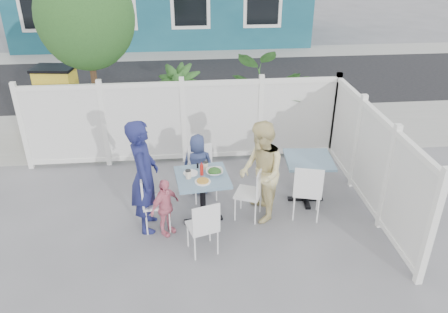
{
  "coord_description": "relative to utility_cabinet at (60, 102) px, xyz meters",
  "views": [
    {
      "loc": [
        0.13,
        -5.15,
        4.02
      ],
      "look_at": [
        0.7,
        0.78,
        0.9
      ],
      "focal_mm": 35.0,
      "sensor_mm": 36.0,
      "label": 1
    }
  ],
  "objects": [
    {
      "name": "salt_shaker",
      "position": [
        2.83,
        -3.36,
        0.12
      ],
      "size": [
        0.03,
        0.03,
        0.06
      ],
      "primitive_type": "cylinder",
      "color": "white",
      "rests_on": "main_table"
    },
    {
      "name": "chair_left",
      "position": [
        2.12,
        -3.7,
        -0.19
      ],
      "size": [
        0.43,
        0.44,
        0.91
      ],
      "rotation": [
        0.0,
        0.0,
        -1.49
      ],
      "color": "white",
      "rests_on": "ground"
    },
    {
      "name": "street",
      "position": [
        2.54,
        3.5,
        -0.71
      ],
      "size": [
        24.0,
        5.0,
        0.01
      ],
      "primitive_type": "cube",
      "color": "black",
      "rests_on": "ground"
    },
    {
      "name": "boy",
      "position": [
        2.85,
        -2.75,
        -0.18
      ],
      "size": [
        0.56,
        0.41,
        1.06
      ],
      "primitive_type": "imported",
      "rotation": [
        0.0,
        0.0,
        2.99
      ],
      "color": "navy",
      "rests_on": "ground"
    },
    {
      "name": "main_table",
      "position": [
        2.88,
        -3.62,
        -0.09
      ],
      "size": [
        0.84,
        0.84,
        0.8
      ],
      "rotation": [
        0.0,
        0.0,
        0.11
      ],
      "color": "teal",
      "rests_on": "ground"
    },
    {
      "name": "coffee_cup_a",
      "position": [
        2.68,
        -3.66,
        0.15
      ],
      "size": [
        0.08,
        0.08,
        0.12
      ],
      "primitive_type": "cylinder",
      "color": "beige",
      "rests_on": "main_table"
    },
    {
      "name": "salad_bowl",
      "position": [
        3.07,
        -3.57,
        0.12
      ],
      "size": [
        0.25,
        0.25,
        0.06
      ],
      "primitive_type": "imported",
      "color": "white",
      "rests_on": "main_table"
    },
    {
      "name": "man",
      "position": [
        2.05,
        -3.66,
        0.16
      ],
      "size": [
        0.43,
        0.64,
        1.74
      ],
      "primitive_type": "imported",
      "rotation": [
        0.0,
        0.0,
        1.6
      ],
      "color": "navy",
      "rests_on": "ground"
    },
    {
      "name": "potted_shrub_b",
      "position": [
        4.44,
        -1.0,
        0.17
      ],
      "size": [
        1.61,
        1.4,
        1.78
      ],
      "primitive_type": "imported",
      "rotation": [
        0.0,
        0.0,
        3.15
      ],
      "color": "#21471C",
      "rests_on": "ground"
    },
    {
      "name": "plate_main",
      "position": [
        2.88,
        -3.79,
        0.1
      ],
      "size": [
        0.23,
        0.23,
        0.01
      ],
      "primitive_type": "cylinder",
      "color": "white",
      "rests_on": "main_table"
    },
    {
      "name": "near_sidewalk",
      "position": [
        2.54,
        -0.2,
        -0.71
      ],
      "size": [
        24.0,
        2.6,
        0.01
      ],
      "primitive_type": "cube",
      "color": "gray",
      "rests_on": "ground"
    },
    {
      "name": "ketchup_bottle",
      "position": [
        2.88,
        -3.58,
        0.17
      ],
      "size": [
        0.05,
        0.05,
        0.17
      ],
      "primitive_type": "cylinder",
      "color": "#B01913",
      "rests_on": "main_table"
    },
    {
      "name": "fence_back",
      "position": [
        2.64,
        -1.6,
        0.07
      ],
      "size": [
        5.86,
        0.08,
        1.6
      ],
      "color": "white",
      "rests_on": "ground"
    },
    {
      "name": "chair_near",
      "position": [
        2.86,
        -4.38,
        -0.22
      ],
      "size": [
        0.48,
        0.47,
        0.85
      ],
      "rotation": [
        0.0,
        0.0,
        0.29
      ],
      "color": "white",
      "rests_on": "ground"
    },
    {
      "name": "spare_table",
      "position": [
        4.61,
        -3.18,
        -0.11
      ],
      "size": [
        0.79,
        0.79,
        0.78
      ],
      "rotation": [
        0.0,
        0.0,
        -0.08
      ],
      "color": "teal",
      "rests_on": "ground"
    },
    {
      "name": "toddler",
      "position": [
        2.33,
        -3.86,
        -0.26
      ],
      "size": [
        0.53,
        0.53,
        0.91
      ],
      "primitive_type": "imported",
      "rotation": [
        0.0,
        0.0,
        0.8
      ],
      "color": "pink",
      "rests_on": "ground"
    },
    {
      "name": "woman",
      "position": [
        3.76,
        -3.57,
        0.08
      ],
      "size": [
        0.64,
        0.8,
        1.59
      ],
      "primitive_type": "imported",
      "rotation": [
        0.0,
        0.0,
        -1.51
      ],
      "color": "gold",
      "rests_on": "ground"
    },
    {
      "name": "utility_cabinet",
      "position": [
        0.0,
        0.0,
        0.0
      ],
      "size": [
        0.83,
        0.64,
        1.43
      ],
      "primitive_type": "cube",
      "rotation": [
        0.0,
        0.0,
        -0.12
      ],
      "color": "gold",
      "rests_on": "ground"
    },
    {
      "name": "potted_shrub_a",
      "position": [
        2.53,
        -0.9,
        0.13
      ],
      "size": [
        1.23,
        1.23,
        1.68
      ],
      "primitive_type": "imported",
      "rotation": [
        0.0,
        0.0,
        5.89
      ],
      "color": "#21471C",
      "rests_on": "ground"
    },
    {
      "name": "ground",
      "position": [
        2.54,
        -4.0,
        -0.71
      ],
      "size": [
        80.0,
        80.0,
        0.0
      ],
      "primitive_type": "plane",
      "color": "slate"
    },
    {
      "name": "chair_spare",
      "position": [
        4.47,
        -3.69,
        -0.17
      ],
      "size": [
        0.52,
        0.51,
        0.94
      ],
      "rotation": [
        0.0,
        0.0,
        -0.27
      ],
      "color": "white",
      "rests_on": "ground"
    },
    {
      "name": "far_sidewalk",
      "position": [
        2.54,
        6.6,
        -0.71
      ],
      "size": [
        24.0,
        1.6,
        0.01
      ],
      "primitive_type": "cube",
      "color": "gray",
      "rests_on": "ground"
    },
    {
      "name": "plate_side",
      "position": [
        2.72,
        -3.53,
        0.1
      ],
      "size": [
        0.22,
        0.22,
        0.01
      ],
      "primitive_type": "cylinder",
      "color": "white",
      "rests_on": "main_table"
    },
    {
      "name": "fence_right",
      "position": [
        5.54,
        -3.4,
        0.07
      ],
      "size": [
        0.08,
        3.66,
        1.6
      ],
      "rotation": [
        0.0,
        0.0,
        1.57
      ],
      "color": "white",
      "rests_on": "ground"
    },
    {
      "name": "tree",
      "position": [
        0.94,
        -0.7,
        1.88
      ],
      "size": [
        1.8,
        1.62,
        3.59
      ],
      "color": "#382316",
      "rests_on": "ground"
    },
    {
      "name": "chair_right",
      "position": [
        3.65,
        -3.58,
        -0.21
      ],
      "size": [
        0.5,
        0.51,
        0.87
      ],
      "rotation": [
        0.0,
        0.0,
        1.17
      ],
      "color": "white",
      "rests_on": "ground"
    },
    {
      "name": "coffee_cup_b",
      "position": [
        2.95,
        -3.41,
        0.14
      ],
      "size": [
        0.07,
        0.07,
        0.11
      ],
      "primitive_type": "cylinder",
      "color": "beige",
      "rests_on": "main_table"
    },
    {
      "name": "pepper_shaker",
      "position": [
        2.83,
        -3.36,
        0.13
      ],
      "size": [
        0.03,
        0.03,
        0.08
      ],
      "primitive_type": "cylinder",
      "color": "black",
      "rests_on": "main_table"
    },
    {
      "name": "chair_back",
      "position": [
        2.91,
        -2.86,
        -0.19
      ],
      "size": [
        0.48,
        0.47,
        0.9
      ],
      "rotation": [
        0.0,
        0.0,
        3.35
      ],
      "color": "white",
      "rests_on": "ground"
    }
  ]
}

